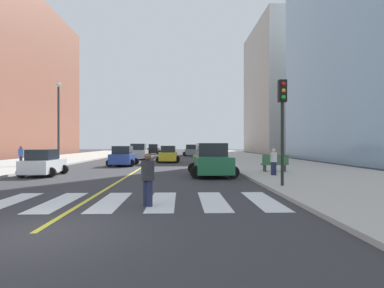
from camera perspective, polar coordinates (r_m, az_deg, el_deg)
The scene contains 19 objects.
ground_plane at distance 8.42m, azimuth -26.23°, elevation -13.98°, with size 220.00×220.00×0.00m, color #333335.
sidewalk_kerb_east at distance 28.90m, azimuth 15.94°, elevation -3.82°, with size 10.00×120.00×0.15m, color #B2ADA3.
crosswalk_paint at distance 12.10m, azimuth -18.29°, elevation -9.62°, with size 13.50×4.00×0.01m.
lane_divider_paint at distance 47.61m, azimuth -5.96°, elevation -2.37°, with size 0.16×80.00×0.01m, color yellow.
parking_garage_concrete at distance 75.55m, azimuth 17.68°, elevation 9.03°, with size 18.00×24.00×27.59m, color #B2ADA3.
low_rise_brick_west at distance 65.70m, azimuth -30.24°, elevation 9.63°, with size 16.00×32.00×25.89m, color brown.
car_gray_nearest at distance 53.39m, azimuth -0.22°, elevation -1.16°, with size 2.69×4.25×1.88m.
car_white_second at distance 22.67m, azimuth -24.68°, elevation -3.11°, with size 2.41×3.79×1.67m.
car_green_third at distance 20.39m, azimuth 3.49°, elevation -2.94°, with size 2.96×4.68×2.07m.
car_yellow_fourth at distance 35.35m, azimuth -4.20°, elevation -1.86°, with size 2.53×4.04×1.80m.
car_blue_fifth at distance 30.27m, azimuth -12.06°, elevation -2.18°, with size 2.56×4.08×1.82m.
car_silver_sixth at distance 41.83m, azimuth -9.37°, elevation -1.42°, with size 2.86×4.55×2.03m.
car_black_seventh at distance 62.45m, azimuth -6.77°, elevation -0.96°, with size 2.76×4.36×1.93m.
traffic_light_near_corner at distance 15.21m, azimuth 15.63°, elevation 5.57°, with size 0.36×0.41×4.76m.
park_bench at distance 22.65m, azimuth 14.36°, elevation -3.35°, with size 1.82×0.62×1.12m.
pedestrian_crossing at distance 10.66m, azimuth -7.80°, elevation -5.81°, with size 0.43×0.43×1.73m.
pedestrian_waiting_east at distance 19.98m, azimuth 14.18°, elevation -2.84°, with size 0.39×0.39×1.59m.
pedestrian_walking_west at distance 30.93m, azimuth -27.89°, elevation -1.70°, with size 0.42×0.42×1.70m.
street_lamp at distance 32.98m, azimuth -22.45°, elevation 4.58°, with size 0.44×0.44×7.62m.
Camera 1 is at (3.37, -7.44, 2.05)m, focal length 30.30 mm.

